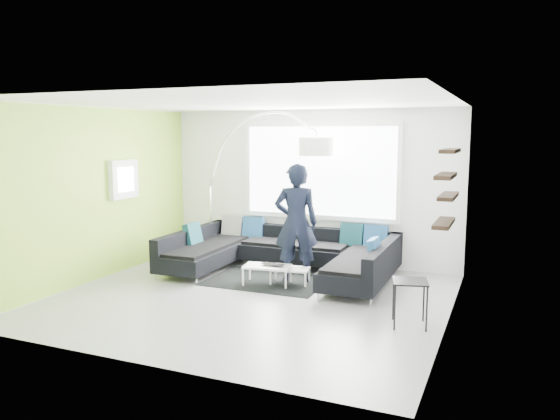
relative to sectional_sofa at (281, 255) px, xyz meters
The scene contains 9 objects.
ground 1.40m from the sectional_sofa, 85.79° to the right, with size 5.50×5.50×0.00m, color slate.
room_shell 1.86m from the sectional_sofa, 83.17° to the right, with size 5.54×5.04×2.82m.
sectional_sofa is the anchor object (origin of this frame).
rug 0.53m from the sectional_sofa, 100.17° to the right, with size 1.89×1.37×0.01m, color black.
coffee_table 0.58m from the sectional_sofa, 70.46° to the right, with size 0.94×0.55×0.31m, color white.
arc_lamp 2.15m from the sectional_sofa, 158.12° to the left, with size 2.59×1.03×2.76m, color silver, non-canonical shape.
side_table 2.90m from the sectional_sofa, 33.54° to the right, with size 0.42×0.42×0.58m, color black.
person 0.73m from the sectional_sofa, 30.56° to the right, with size 0.81×0.68×1.91m, color black.
laptop 0.64m from the sectional_sofa, 80.48° to the right, with size 0.41×0.29×0.03m, color black.
Camera 1 is at (3.39, -6.89, 2.38)m, focal length 35.00 mm.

